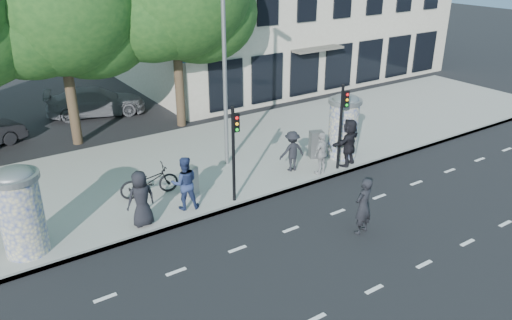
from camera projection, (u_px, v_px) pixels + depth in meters
ground at (319, 250)px, 14.79m from camera, size 120.00×120.00×0.00m
sidewalk at (200, 163)px, 20.47m from camera, size 40.00×8.00×0.15m
curb at (253, 201)px, 17.46m from camera, size 40.00×0.10×0.16m
lane_dash_near at (374, 289)px, 13.11m from camera, size 32.00×0.12×0.01m
lane_dash_far at (291, 229)px, 15.85m from camera, size 32.00×0.12×0.01m
ad_column_left at (20, 209)px, 13.93m from camera, size 1.36×1.36×2.65m
ad_column_right at (344, 125)px, 20.40m from camera, size 1.36×1.36×2.65m
traffic_pole_near at (234, 145)px, 16.48m from camera, size 0.22×0.31×3.40m
traffic_pole_far at (342, 119)px, 18.93m from camera, size 0.22×0.31×3.40m
street_lamp at (225, 49)px, 18.33m from camera, size 0.25×0.93×8.00m
tree_near_left at (57, 5)px, 20.25m from camera, size 6.80×6.80×8.97m
ped_a at (141, 199)px, 15.48m from camera, size 0.92×0.62×1.84m
ped_c at (185, 183)px, 16.48m from camera, size 1.08×0.96×1.85m
ped_d at (292, 151)px, 19.33m from camera, size 1.11×0.73×1.62m
ped_e at (322, 153)px, 19.02m from camera, size 1.09×0.78×1.68m
ped_f at (349, 142)px, 19.74m from camera, size 1.91×1.18×1.94m
man_road at (363, 206)px, 15.33m from camera, size 0.75×0.56×1.87m
bicycle at (149, 181)px, 17.48m from camera, size 0.98×2.15×1.09m
cabinet_left at (190, 181)px, 17.57m from camera, size 0.57×0.47×1.03m
cabinet_right at (316, 144)px, 20.61m from camera, size 0.65×0.57×1.14m
car_right at (96, 102)px, 26.15m from camera, size 3.20×5.33×1.45m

